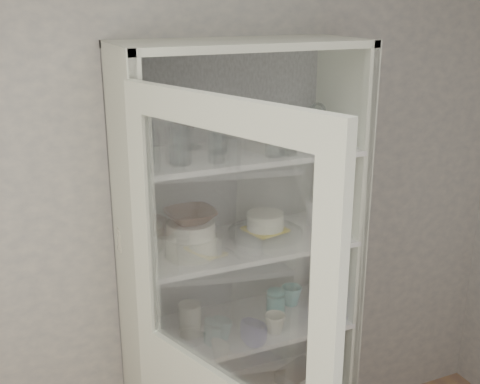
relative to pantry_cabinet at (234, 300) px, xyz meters
name	(u,v)px	position (x,y,z in m)	size (l,w,h in m)	color
wall_back	(179,221)	(-0.20, 0.16, 0.36)	(3.60, 0.02, 2.60)	#969696
pantry_cabinet	(234,300)	(0.00, 0.00, 0.00)	(1.00, 0.45, 2.10)	silver
tumbler_0	(179,145)	(-0.30, -0.18, 0.80)	(0.08, 0.08, 0.15)	silver
tumbler_1	(217,146)	(-0.16, -0.20, 0.78)	(0.06, 0.06, 0.13)	silver
tumbler_2	(183,146)	(-0.28, -0.17, 0.79)	(0.07, 0.07, 0.14)	silver
tumbler_3	(288,135)	(0.16, -0.18, 0.79)	(0.07, 0.07, 0.14)	silver
tumbler_4	(274,138)	(0.08, -0.21, 0.79)	(0.07, 0.07, 0.14)	silver
tumbler_5	(289,137)	(0.15, -0.21, 0.79)	(0.07, 0.07, 0.14)	silver
tumbler_6	(342,131)	(0.41, -0.18, 0.79)	(0.07, 0.07, 0.13)	silver
tumbler_7	(144,143)	(-0.41, -0.09, 0.80)	(0.08, 0.08, 0.15)	silver
tumbler_8	(143,142)	(-0.40, -0.05, 0.79)	(0.07, 0.07, 0.14)	silver
tumbler_9	(219,137)	(-0.09, -0.07, 0.79)	(0.06, 0.06, 0.13)	silver
goblet_0	(141,132)	(-0.38, 0.05, 0.80)	(0.08, 0.08, 0.17)	silver
goblet_1	(192,126)	(-0.17, 0.05, 0.81)	(0.08, 0.08, 0.18)	silver
goblet_2	(284,122)	(0.25, 0.03, 0.80)	(0.07, 0.07, 0.15)	silver
goblet_3	(317,118)	(0.41, 0.02, 0.81)	(0.08, 0.08, 0.17)	silver
plate_stack_front	(191,245)	(-0.24, -0.13, 0.36)	(0.21, 0.21, 0.08)	beige
plate_stack_back	(141,236)	(-0.41, 0.04, 0.37)	(0.19, 0.19, 0.10)	beige
cream_bowl	(191,229)	(-0.24, -0.13, 0.44)	(0.20, 0.20, 0.06)	white
terracotta_bowl	(190,216)	(-0.24, -0.13, 0.49)	(0.20, 0.20, 0.05)	#432315
glass_platter	(265,232)	(0.13, -0.05, 0.33)	(0.33, 0.33, 0.02)	silver
yellow_trivet	(265,229)	(0.13, -0.05, 0.34)	(0.16, 0.16, 0.01)	yellow
white_ramekin	(265,221)	(0.13, -0.05, 0.39)	(0.16, 0.16, 0.07)	beige
grey_bowl_stack	(319,212)	(0.41, -0.04, 0.38)	(0.12, 0.12, 0.12)	#BDBDBD
mug_blue	(323,298)	(0.41, -0.10, -0.03)	(0.13, 0.13, 0.11)	#120C83
mug_teal	(291,296)	(0.29, -0.01, -0.03)	(0.10, 0.10, 0.09)	teal
mug_white	(275,323)	(0.11, -0.20, -0.04)	(0.09, 0.09, 0.09)	beige
teal_jar	(276,302)	(0.19, -0.05, -0.03)	(0.09, 0.09, 0.10)	teal
measuring_cups	(190,338)	(-0.26, -0.13, -0.06)	(0.09, 0.09, 0.04)	silver
white_canister	(190,316)	(-0.22, -0.02, -0.02)	(0.10, 0.10, 0.12)	beige
tin_box	(300,374)	(0.32, -0.06, -0.45)	(0.21, 0.15, 0.06)	#969696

